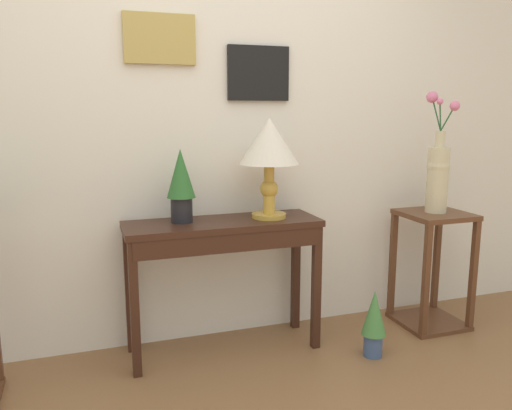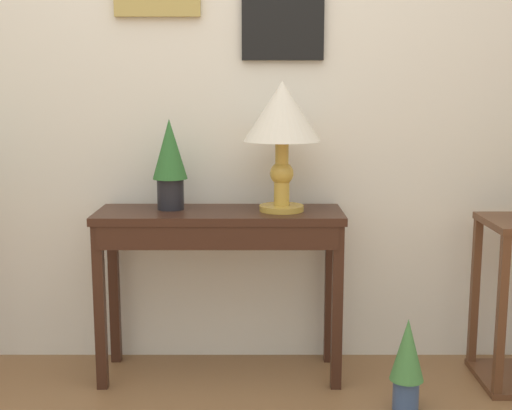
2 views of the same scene
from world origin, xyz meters
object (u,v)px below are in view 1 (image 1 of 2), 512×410
flower_vase_tall_right (438,171)px  potted_plant_floor (374,320)px  pedestal_stand_right (432,269)px  console_table (224,244)px  table_lamp (269,147)px  potted_plant_on_console (181,182)px

flower_vase_tall_right → potted_plant_floor: size_ratio=1.90×
pedestal_stand_right → potted_plant_floor: (-0.58, -0.27, -0.15)m
console_table → potted_plant_floor: size_ratio=2.78×
table_lamp → potted_plant_on_console: 0.52m
potted_plant_on_console → potted_plant_floor: potted_plant_on_console is taller
table_lamp → flower_vase_tall_right: flower_vase_tall_right is taller
console_table → potted_plant_floor: (0.77, -0.33, -0.42)m
table_lamp → potted_plant_on_console: table_lamp is taller
flower_vase_tall_right → potted_plant_floor: (-0.58, -0.27, -0.78)m
potted_plant_on_console → pedestal_stand_right: (1.56, -0.12, -0.61)m
potted_plant_on_console → table_lamp: bearing=-4.5°
table_lamp → pedestal_stand_right: 1.33m
potted_plant_on_console → pedestal_stand_right: bearing=-4.4°
console_table → potted_plant_on_console: potted_plant_on_console is taller
potted_plant_on_console → pedestal_stand_right: potted_plant_on_console is taller
flower_vase_tall_right → console_table: bearing=177.5°
console_table → pedestal_stand_right: (1.34, -0.06, -0.27)m
pedestal_stand_right → console_table: bearing=177.5°
pedestal_stand_right → flower_vase_tall_right: bearing=106.6°
table_lamp → flower_vase_tall_right: 1.09m
pedestal_stand_right → potted_plant_floor: bearing=-155.0°
potted_plant_floor → flower_vase_tall_right: bearing=25.1°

